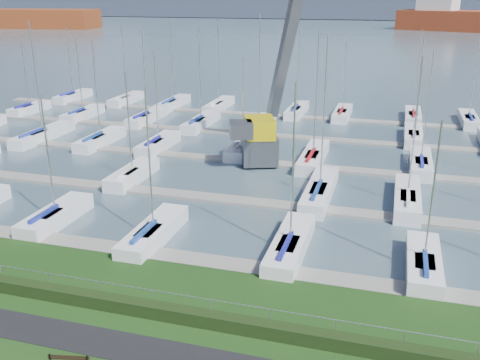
% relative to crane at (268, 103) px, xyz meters
% --- Properties ---
extents(path, '(160.00, 2.00, 0.04)m').
position_rel_crane_xyz_m(path, '(1.63, -29.81, -5.32)').
color(path, black).
rests_on(path, grass).
extents(water, '(800.00, 540.00, 0.20)m').
position_rel_crane_xyz_m(water, '(1.63, 233.19, -5.73)').
color(water, '#455A66').
extents(hedge, '(80.00, 0.70, 0.70)m').
position_rel_crane_xyz_m(hedge, '(1.63, -27.21, -4.98)').
color(hedge, black).
rests_on(hedge, grass).
extents(fence, '(80.00, 0.04, 0.04)m').
position_rel_crane_xyz_m(fence, '(1.63, -26.81, -4.13)').
color(fence, '#93959B').
rests_on(fence, grass).
extents(foothill, '(900.00, 80.00, 12.00)m').
position_rel_crane_xyz_m(foothill, '(1.63, 303.19, 0.67)').
color(foothill, '#3A4356').
rests_on(foothill, water).
extents(docks, '(90.00, 41.60, 0.25)m').
position_rel_crane_xyz_m(docks, '(1.63, -0.81, -5.55)').
color(docks, slate).
rests_on(docks, water).
extents(crane, '(7.67, 12.94, 22.35)m').
position_rel_crane_xyz_m(crane, '(0.00, 0.00, 0.00)').
color(crane, '#54575C').
rests_on(crane, water).
extents(sailboat_fleet, '(75.19, 49.14, 13.38)m').
position_rel_crane_xyz_m(sailboat_fleet, '(-0.11, 2.53, 0.04)').
color(sailboat_fleet, maroon).
rests_on(sailboat_fleet, water).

